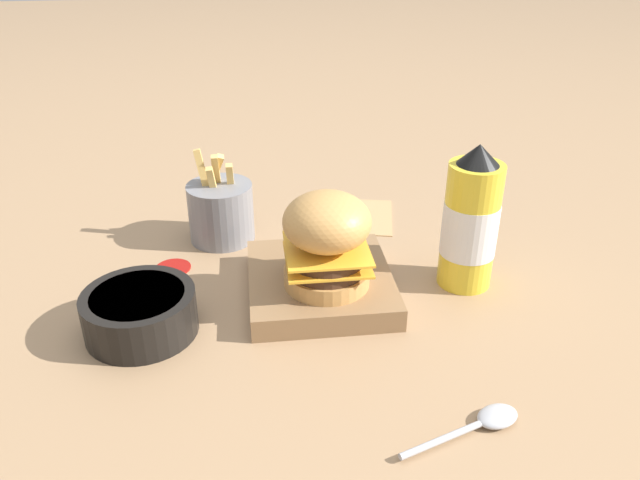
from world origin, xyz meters
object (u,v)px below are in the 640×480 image
burger (327,240)px  ketchup_bottle (470,223)px  side_bowl (140,312)px  serving_board (320,283)px  spoon (486,421)px  fries_basket (221,211)px

burger → ketchup_bottle: size_ratio=0.62×
burger → side_bowl: (-0.03, 0.23, -0.07)m
serving_board → spoon: (-0.26, -0.14, -0.01)m
ketchup_bottle → fries_basket: 0.38m
side_bowl → spoon: (-0.20, -0.36, -0.02)m
burger → ketchup_bottle: ketchup_bottle is taller
fries_basket → burger: bearing=-145.2°
serving_board → side_bowl: (-0.06, 0.23, 0.01)m
serving_board → spoon: size_ratio=1.46×
fries_basket → spoon: (-0.44, -0.27, -0.04)m
serving_board → spoon: bearing=-152.5°
burger → ketchup_bottle: 0.20m
spoon → fries_basket: bearing=101.8°
serving_board → ketchup_bottle: ketchup_bottle is taller
ketchup_bottle → burger: bearing=98.5°
burger → side_bowl: burger is taller
burger → spoon: (-0.24, -0.13, -0.09)m
side_bowl → spoon: bearing=-119.2°
burger → side_bowl: 0.24m
serving_board → side_bowl: bearing=104.7°
burger → fries_basket: bearing=34.8°
serving_board → spoon: serving_board is taller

